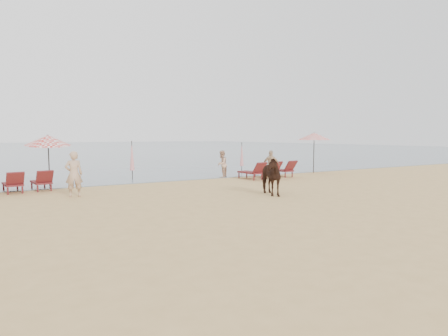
# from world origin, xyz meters

# --- Properties ---
(ground) EXTENTS (120.00, 120.00, 0.00)m
(ground) POSITION_xyz_m (0.00, 0.00, 0.00)
(ground) COLOR tan
(ground) RESTS_ON ground
(sea) EXTENTS (160.00, 140.00, 0.06)m
(sea) POSITION_xyz_m (0.00, 80.00, 0.00)
(sea) COLOR #51606B
(sea) RESTS_ON ground
(lounger_cluster_left) EXTENTS (3.22, 2.16, 0.66)m
(lounger_cluster_left) POSITION_xyz_m (-8.11, 9.53, 0.46)
(lounger_cluster_left) COLOR maroon
(lounger_cluster_left) RESTS_ON ground
(lounger_cluster_right) EXTENTS (3.34, 2.17, 0.70)m
(lounger_cluster_right) POSITION_xyz_m (5.18, 8.65, 0.48)
(lounger_cluster_right) COLOR maroon
(lounger_cluster_right) RESTS_ON ground
(umbrella_open_left_b) EXTENTS (2.09, 2.13, 2.67)m
(umbrella_open_left_b) POSITION_xyz_m (-6.54, 10.91, 2.31)
(umbrella_open_left_b) COLOR black
(umbrella_open_left_b) RESTS_ON ground
(umbrella_open_right) EXTENTS (2.26, 2.26, 2.76)m
(umbrella_open_right) POSITION_xyz_m (9.71, 9.68, 2.49)
(umbrella_open_right) COLOR black
(umbrella_open_right) RESTS_ON ground
(umbrella_closed_left) EXTENTS (0.27, 0.27, 2.24)m
(umbrella_closed_left) POSITION_xyz_m (-2.13, 11.88, 1.38)
(umbrella_closed_left) COLOR black
(umbrella_closed_left) RESTS_ON ground
(umbrella_closed_right) EXTENTS (0.26, 0.26, 2.10)m
(umbrella_closed_right) POSITION_xyz_m (5.25, 11.77, 1.29)
(umbrella_closed_right) COLOR black
(umbrella_closed_right) RESTS_ON ground
(cow) EXTENTS (1.28, 2.07, 1.63)m
(cow) POSITION_xyz_m (1.33, 3.55, 0.81)
(cow) COLOR black
(cow) RESTS_ON ground
(beachgoer_left) EXTENTS (0.72, 0.50, 1.89)m
(beachgoer_left) POSITION_xyz_m (-5.93, 7.12, 0.95)
(beachgoer_left) COLOR tan
(beachgoer_left) RESTS_ON ground
(beachgoer_right_a) EXTENTS (1.01, 0.98, 1.64)m
(beachgoer_right_a) POSITION_xyz_m (2.88, 10.29, 0.82)
(beachgoer_right_a) COLOR tan
(beachgoer_right_a) RESTS_ON ground
(beachgoer_right_b) EXTENTS (1.05, 0.89, 1.68)m
(beachgoer_right_b) POSITION_xyz_m (4.89, 8.06, 0.84)
(beachgoer_right_b) COLOR tan
(beachgoer_right_b) RESTS_ON ground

